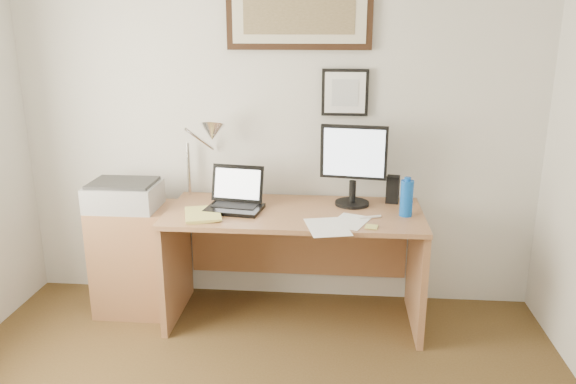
# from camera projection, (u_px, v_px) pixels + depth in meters

# --- Properties ---
(wall_back) EXTENTS (3.50, 0.02, 2.50)m
(wall_back) POSITION_uv_depth(u_px,v_px,m) (276.00, 122.00, 3.73)
(wall_back) COLOR silver
(wall_back) RESTS_ON ground
(side_cabinet) EXTENTS (0.50, 0.40, 0.73)m
(side_cabinet) POSITION_uv_depth(u_px,v_px,m) (136.00, 259.00, 3.76)
(side_cabinet) COLOR #905E3C
(side_cabinet) RESTS_ON floor
(water_bottle) EXTENTS (0.08, 0.08, 0.22)m
(water_bottle) POSITION_uv_depth(u_px,v_px,m) (407.00, 198.00, 3.39)
(water_bottle) COLOR #0E50B7
(water_bottle) RESTS_ON desk
(bottle_cap) EXTENTS (0.04, 0.04, 0.02)m
(bottle_cap) POSITION_uv_depth(u_px,v_px,m) (408.00, 179.00, 3.36)
(bottle_cap) COLOR #0E50B7
(bottle_cap) RESTS_ON water_bottle
(speaker) EXTENTS (0.09, 0.09, 0.18)m
(speaker) POSITION_uv_depth(u_px,v_px,m) (393.00, 189.00, 3.65)
(speaker) COLOR black
(speaker) RESTS_ON desk
(paper_sheet_a) EXTENTS (0.29, 0.36, 0.00)m
(paper_sheet_a) POSITION_uv_depth(u_px,v_px,m) (327.00, 227.00, 3.23)
(paper_sheet_a) COLOR white
(paper_sheet_a) RESTS_ON desk
(paper_sheet_b) EXTENTS (0.27, 0.32, 0.00)m
(paper_sheet_b) POSITION_uv_depth(u_px,v_px,m) (350.00, 221.00, 3.31)
(paper_sheet_b) COLOR white
(paper_sheet_b) RESTS_ON desk
(sticky_pad) EXTENTS (0.08, 0.08, 0.01)m
(sticky_pad) POSITION_uv_depth(u_px,v_px,m) (371.00, 227.00, 3.22)
(sticky_pad) COLOR #D5D065
(sticky_pad) RESTS_ON desk
(marker_pen) EXTENTS (0.14, 0.06, 0.02)m
(marker_pen) POSITION_uv_depth(u_px,v_px,m) (370.00, 217.00, 3.37)
(marker_pen) COLOR white
(marker_pen) RESTS_ON desk
(book) EXTENTS (0.28, 0.34, 0.02)m
(book) POSITION_uv_depth(u_px,v_px,m) (185.00, 216.00, 3.39)
(book) COLOR #D1C962
(book) RESTS_ON desk
(desk) EXTENTS (1.60, 0.70, 0.75)m
(desk) POSITION_uv_depth(u_px,v_px,m) (295.00, 241.00, 3.66)
(desk) COLOR #905E3C
(desk) RESTS_ON floor
(laptop) EXTENTS (0.37, 0.34, 0.26)m
(laptop) POSITION_uv_depth(u_px,v_px,m) (235.00, 200.00, 3.54)
(laptop) COLOR black
(laptop) RESTS_ON desk
(lcd_monitor) EXTENTS (0.42, 0.22, 0.52)m
(lcd_monitor) POSITION_uv_depth(u_px,v_px,m) (353.00, 161.00, 3.54)
(lcd_monitor) COLOR black
(lcd_monitor) RESTS_ON desk
(printer) EXTENTS (0.44, 0.34, 0.18)m
(printer) POSITION_uv_depth(u_px,v_px,m) (124.00, 195.00, 3.61)
(printer) COLOR #A4A4A6
(printer) RESTS_ON side_cabinet
(desk_lamp) EXTENTS (0.29, 0.27, 0.53)m
(desk_lamp) POSITION_uv_depth(u_px,v_px,m) (210.00, 135.00, 3.61)
(desk_lamp) COLOR silver
(desk_lamp) RESTS_ON desk
(picture_large) EXTENTS (0.92, 0.04, 0.47)m
(picture_large) POSITION_uv_depth(u_px,v_px,m) (299.00, 11.00, 3.49)
(picture_large) COLOR black
(picture_large) RESTS_ON wall_back
(picture_small) EXTENTS (0.30, 0.03, 0.30)m
(picture_small) POSITION_uv_depth(u_px,v_px,m) (345.00, 93.00, 3.61)
(picture_small) COLOR black
(picture_small) RESTS_ON wall_back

